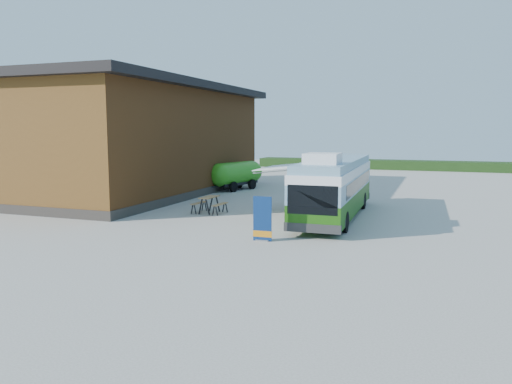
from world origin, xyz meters
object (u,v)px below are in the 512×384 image
at_px(person_a, 292,191).
at_px(person_b, 292,195).
at_px(bus, 335,186).
at_px(picnic_table, 209,201).
at_px(slurry_tanker, 236,174).
at_px(banner, 262,223).

distance_m(person_a, person_b, 1.73).
xyz_separation_m(person_a, person_b, (0.46, -1.67, -0.00)).
height_order(bus, person_a, bus).
bearing_deg(bus, picnic_table, -172.74).
distance_m(bus, slurry_tanker, 12.80).
bearing_deg(slurry_tanker, banner, -47.37).
bearing_deg(person_b, person_a, -113.06).
height_order(banner, slurry_tanker, slurry_tanker).
relative_size(banner, person_a, 1.11).
relative_size(bus, banner, 6.20).
relative_size(banner, slurry_tanker, 0.33).
distance_m(picnic_table, slurry_tanker, 10.38).
bearing_deg(person_a, person_b, -111.00).
height_order(person_a, slurry_tanker, slurry_tanker).
height_order(bus, picnic_table, bus).
xyz_separation_m(picnic_table, slurry_tanker, (-2.61, 10.03, 0.52)).
bearing_deg(person_a, slurry_tanker, 99.44).
xyz_separation_m(picnic_table, person_a, (3.30, 4.31, 0.15)).
relative_size(picnic_table, person_b, 1.00).
bearing_deg(banner, person_b, 96.13).
distance_m(person_b, slurry_tanker, 9.76).
bearing_deg(picnic_table, bus, 11.67).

